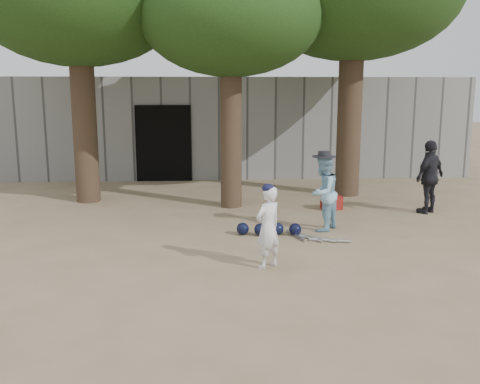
{
  "coord_description": "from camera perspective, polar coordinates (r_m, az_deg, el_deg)",
  "views": [
    {
      "loc": [
        0.05,
        -7.78,
        2.65
      ],
      "look_at": [
        0.6,
        1.0,
        0.95
      ],
      "focal_mm": 40.0,
      "sensor_mm": 36.0,
      "label": 1
    }
  ],
  "objects": [
    {
      "name": "red_bag",
      "position": [
        12.15,
        9.74,
        -1.11
      ],
      "size": [
        0.47,
        0.39,
        0.3
      ],
      "primitive_type": "cube",
      "rotation": [
        0.0,
        0.0,
        0.17
      ],
      "color": "maroon",
      "rests_on": "ground"
    },
    {
      "name": "back_building",
      "position": [
        18.15,
        -3.76,
        7.26
      ],
      "size": [
        16.0,
        5.24,
        3.0
      ],
      "color": "gray",
      "rests_on": "ground"
    },
    {
      "name": "spectator_blue",
      "position": [
        10.19,
        8.83,
        -0.11
      ],
      "size": [
        0.86,
        0.89,
        1.44
      ],
      "primitive_type": "imported",
      "rotation": [
        0.0,
        0.0,
        4.06
      ],
      "color": "#8EC2DB",
      "rests_on": "ground"
    },
    {
      "name": "ground",
      "position": [
        8.22,
        -3.78,
        -7.89
      ],
      "size": [
        70.0,
        70.0,
        0.0
      ],
      "primitive_type": "plane",
      "color": "#937C5E",
      "rests_on": "ground"
    },
    {
      "name": "spectator_dark",
      "position": [
        12.2,
        19.58,
        1.52
      ],
      "size": [
        0.98,
        0.86,
        1.58
      ],
      "primitive_type": "imported",
      "rotation": [
        0.0,
        0.0,
        3.77
      ],
      "color": "black",
      "rests_on": "ground"
    },
    {
      "name": "boy_player",
      "position": [
        7.99,
        3.01,
        -3.78
      ],
      "size": [
        0.54,
        0.51,
        1.24
      ],
      "primitive_type": "imported",
      "rotation": [
        0.0,
        0.0,
        3.79
      ],
      "color": "white",
      "rests_on": "ground"
    },
    {
      "name": "bat_pile",
      "position": [
        9.69,
        7.73,
        -4.86
      ],
      "size": [
        1.03,
        0.83,
        0.06
      ],
      "color": "#AEACB3",
      "rests_on": "ground"
    },
    {
      "name": "helmet_row",
      "position": [
        9.86,
        3.11,
        -3.98
      ],
      "size": [
        1.19,
        0.34,
        0.23
      ],
      "color": "black",
      "rests_on": "ground"
    }
  ]
}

